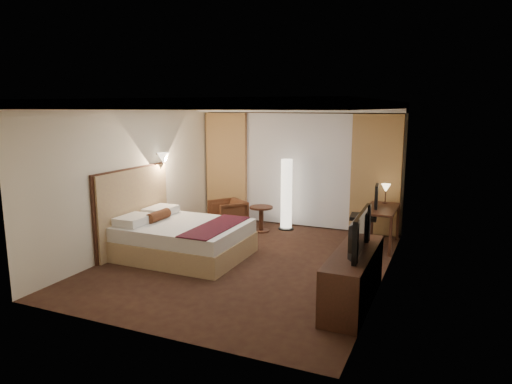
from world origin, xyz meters
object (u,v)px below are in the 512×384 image
at_px(armchair, 228,213).
at_px(desk, 381,227).
at_px(floor_lamp, 286,194).
at_px(television, 353,227).
at_px(side_table, 261,219).
at_px(dresser, 353,277).
at_px(bed, 184,239).
at_px(office_chair, 364,215).

distance_m(armchair, desk, 3.24).
bearing_deg(floor_lamp, desk, -12.34).
bearing_deg(television, armchair, 48.02).
distance_m(armchair, television, 4.32).
bearing_deg(side_table, armchair, -174.32).
bearing_deg(armchair, television, -3.32).
relative_size(side_table, television, 0.47).
bearing_deg(floor_lamp, dresser, -56.69).
relative_size(bed, floor_lamp, 1.37).
relative_size(floor_lamp, desk, 1.27).
distance_m(bed, television, 3.28).
height_order(office_chair, television, office_chair).
bearing_deg(television, desk, -1.42).
xyz_separation_m(office_chair, television, (0.34, -2.71, 0.46)).
bearing_deg(floor_lamp, office_chair, -16.05).
bearing_deg(dresser, floor_lamp, 123.31).
distance_m(office_chair, dresser, 2.74).
bearing_deg(office_chair, bed, -151.63).
relative_size(side_table, office_chair, 0.46).
distance_m(bed, office_chair, 3.39).
bearing_deg(television, floor_lamp, 31.10).
height_order(armchair, desk, desk).
relative_size(desk, dresser, 0.66).
distance_m(side_table, dresser, 3.80).
xyz_separation_m(floor_lamp, desk, (2.06, -0.45, -0.39)).
distance_m(side_table, floor_lamp, 0.76).
distance_m(side_table, office_chair, 2.19).
xyz_separation_m(side_table, desk, (2.48, -0.07, 0.10)).
relative_size(floor_lamp, dresser, 0.83).
bearing_deg(desk, bed, -147.10).
bearing_deg(armchair, floor_lamp, 58.03).
bearing_deg(bed, television, -13.80).
distance_m(desk, television, 2.84).
xyz_separation_m(floor_lamp, dresser, (2.11, -3.21, -0.41)).
relative_size(armchair, television, 0.60).
xyz_separation_m(armchair, side_table, (0.76, 0.08, -0.08)).
xyz_separation_m(bed, dresser, (3.14, -0.76, 0.05)).
distance_m(floor_lamp, desk, 2.14).
xyz_separation_m(office_chair, dresser, (0.37, -2.71, -0.24)).
relative_size(armchair, dresser, 0.37).
relative_size(armchair, floor_lamp, 0.45).
xyz_separation_m(side_table, office_chair, (2.16, -0.12, 0.32)).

